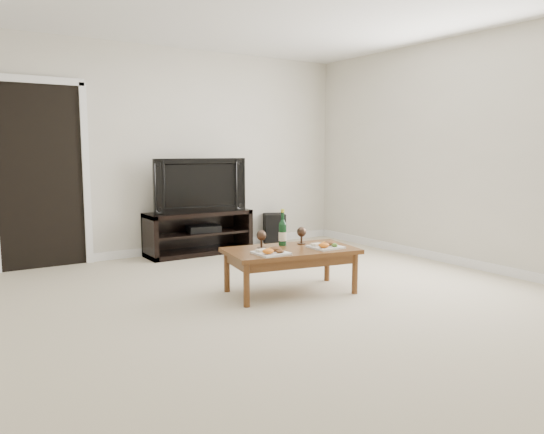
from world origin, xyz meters
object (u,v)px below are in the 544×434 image
Objects in this scene: media_console at (199,233)px; subwoofer at (274,229)px; coffee_table at (290,271)px; television at (198,185)px.

media_console is 1.22m from subwoofer.
subwoofer is 2.58m from coffee_table.
media_console is 1.16× the size of television.
media_console is 1.13× the size of coffee_table.
subwoofer reaches higher than coffee_table.
television reaches higher than subwoofer.
media_console is at bearing -152.79° from subwoofer.
coffee_table is at bearing -91.87° from media_console.
subwoofer is 0.36× the size of coffee_table.
media_console is at bearing 0.00° from television.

